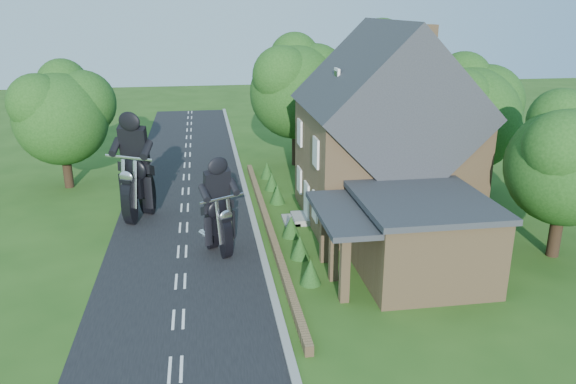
{
  "coord_description": "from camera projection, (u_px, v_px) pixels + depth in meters",
  "views": [
    {
      "loc": [
        1.2,
        -21.33,
        10.91
      ],
      "look_at": [
        4.93,
        2.64,
        2.8
      ],
      "focal_mm": 35.0,
      "sensor_mm": 36.0,
      "label": 1
    }
  ],
  "objects": [
    {
      "name": "road",
      "position": [
        181.0,
        281.0,
        23.27
      ],
      "size": [
        7.0,
        80.0,
        0.02
      ],
      "primitive_type": "cube",
      "color": "black",
      "rests_on": "ground"
    },
    {
      "name": "ground",
      "position": [
        181.0,
        282.0,
        23.27
      ],
      "size": [
        120.0,
        120.0,
        0.0
      ],
      "primitive_type": "plane",
      "color": "#244914",
      "rests_on": "ground"
    },
    {
      "name": "shrub_e",
      "position": [
        272.0,
        181.0,
        34.65
      ],
      "size": [
        0.9,
        0.9,
        1.1
      ],
      "primitive_type": "cone",
      "color": "#173B12",
      "rests_on": "ground"
    },
    {
      "name": "shrub_b",
      "position": [
        300.0,
        247.0,
        25.28
      ],
      "size": [
        0.9,
        0.9,
        1.1
      ],
      "primitive_type": "cone",
      "color": "#173B12",
      "rests_on": "ground"
    },
    {
      "name": "tree_house_right",
      "position": [
        474.0,
        110.0,
        32.13
      ],
      "size": [
        6.51,
        6.0,
        8.4
      ],
      "color": "black",
      "rests_on": "ground"
    },
    {
      "name": "motorcycle_lead",
      "position": [
        219.0,
        239.0,
        25.71
      ],
      "size": [
        1.03,
        1.49,
        1.38
      ],
      "primitive_type": null,
      "rotation": [
        0.0,
        0.0,
        3.63
      ],
      "color": "black",
      "rests_on": "ground"
    },
    {
      "name": "shrub_f",
      "position": [
        267.0,
        170.0,
        36.99
      ],
      "size": [
        0.9,
        0.9,
        1.1
      ],
      "primitive_type": "cone",
      "color": "#173B12",
      "rests_on": "ground"
    },
    {
      "name": "house",
      "position": [
        384.0,
        138.0,
        29.05
      ],
      "size": [
        9.54,
        8.64,
        10.24
      ],
      "color": "olive",
      "rests_on": "ground"
    },
    {
      "name": "shrub_a",
      "position": [
        311.0,
        272.0,
        22.94
      ],
      "size": [
        0.9,
        0.9,
        1.1
      ],
      "primitive_type": "cone",
      "color": "#173B12",
      "rests_on": "ground"
    },
    {
      "name": "kerb",
      "position": [
        268.0,
        274.0,
        23.79
      ],
      "size": [
        0.3,
        80.0,
        0.12
      ],
      "primitive_type": "cube",
      "color": "gray",
      "rests_on": "ground"
    },
    {
      "name": "annex",
      "position": [
        417.0,
        235.0,
        23.4
      ],
      "size": [
        7.05,
        5.94,
        3.44
      ],
      "color": "olive",
      "rests_on": "ground"
    },
    {
      "name": "tree_far_road",
      "position": [
        67.0,
        110.0,
        33.96
      ],
      "size": [
        6.08,
        5.6,
        7.84
      ],
      "color": "black",
      "rests_on": "ground"
    },
    {
      "name": "tree_behind_left",
      "position": [
        302.0,
        84.0,
        38.69
      ],
      "size": [
        6.94,
        6.4,
        9.16
      ],
      "color": "black",
      "rests_on": "ground"
    },
    {
      "name": "shrub_c",
      "position": [
        291.0,
        226.0,
        27.62
      ],
      "size": [
        0.9,
        0.9,
        1.1
      ],
      "primitive_type": "cone",
      "color": "#173B12",
      "rests_on": "ground"
    },
    {
      "name": "tree_behind_house",
      "position": [
        391.0,
        77.0,
        38.49
      ],
      "size": [
        7.81,
        7.2,
        10.08
      ],
      "color": "black",
      "rests_on": "ground"
    },
    {
      "name": "garden_wall",
      "position": [
        269.0,
        226.0,
        28.52
      ],
      "size": [
        0.3,
        22.0,
        0.4
      ],
      "primitive_type": "cube",
      "color": "olive",
      "rests_on": "ground"
    },
    {
      "name": "tree_annex_side",
      "position": [
        574.0,
        155.0,
        24.38
      ],
      "size": [
        5.64,
        5.2,
        7.48
      ],
      "color": "black",
      "rests_on": "ground"
    },
    {
      "name": "shrub_d",
      "position": [
        277.0,
        194.0,
        32.31
      ],
      "size": [
        0.9,
        0.9,
        1.1
      ],
      "primitive_type": "cone",
      "color": "#173B12",
      "rests_on": "ground"
    },
    {
      "name": "motorcycle_follow",
      "position": [
        139.0,
        204.0,
        29.77
      ],
      "size": [
        1.32,
        1.87,
        1.75
      ],
      "primitive_type": null,
      "rotation": [
        0.0,
        0.0,
        2.64
      ],
      "color": "black",
      "rests_on": "ground"
    }
  ]
}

